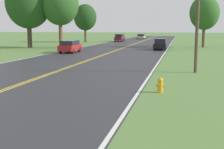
{
  "coord_description": "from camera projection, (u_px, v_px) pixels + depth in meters",
  "views": [
    {
      "loc": [
        9.08,
        -0.4,
        3.29
      ],
      "look_at": [
        6.01,
        13.45,
        1.14
      ],
      "focal_mm": 50.0,
      "sensor_mm": 36.0,
      "label": 1
    }
  ],
  "objects": [
    {
      "name": "tree_behind_sign",
      "position": [
        204.0,
        13.0,
        50.92
      ],
      "size": [
        4.81,
        4.81,
        8.39
      ],
      "color": "brown",
      "rests_on": "ground"
    },
    {
      "name": "car_maroon_suv_mid_near",
      "position": [
        120.0,
        37.0,
        73.03
      ],
      "size": [
        1.83,
        4.52,
        1.73
      ],
      "rotation": [
        0.0,
        0.0,
        1.56
      ],
      "color": "black",
      "rests_on": "ground"
    },
    {
      "name": "utility_pole_midground",
      "position": [
        197.0,
        20.0,
        22.32
      ],
      "size": [
        1.8,
        0.24,
        7.35
      ],
      "color": "brown",
      "rests_on": "ground"
    },
    {
      "name": "car_champagne_sedan_mid_far",
      "position": [
        141.0,
        36.0,
        88.74
      ],
      "size": [
        2.13,
        4.22,
        1.4
      ],
      "rotation": [
        0.0,
        0.0,
        1.52
      ],
      "color": "black",
      "rests_on": "ground"
    },
    {
      "name": "tree_left_verge",
      "position": [
        28.0,
        3.0,
        49.53
      ],
      "size": [
        7.2,
        7.2,
        11.36
      ],
      "color": "#473828",
      "rests_on": "ground"
    },
    {
      "name": "tree_mid_treeline",
      "position": [
        85.0,
        17.0,
        68.85
      ],
      "size": [
        5.0,
        5.0,
        8.34
      ],
      "color": "brown",
      "rests_on": "ground"
    },
    {
      "name": "car_red_suv_nearest",
      "position": [
        70.0,
        46.0,
        40.66
      ],
      "size": [
        1.93,
        4.38,
        1.59
      ],
      "rotation": [
        0.0,
        0.0,
        1.59
      ],
      "color": "black",
      "rests_on": "ground"
    },
    {
      "name": "car_black_sedan_approaching",
      "position": [
        160.0,
        44.0,
        46.18
      ],
      "size": [
        1.86,
        4.78,
        1.64
      ],
      "rotation": [
        0.0,
        0.0,
        -1.56
      ],
      "color": "black",
      "rests_on": "ground"
    },
    {
      "name": "fire_hydrant",
      "position": [
        160.0,
        85.0,
        15.82
      ],
      "size": [
        0.44,
        0.28,
        0.77
      ],
      "color": "gold",
      "rests_on": "ground"
    },
    {
      "name": "tree_right_cluster",
      "position": [
        60.0,
        4.0,
        49.06
      ],
      "size": [
        5.89,
        5.89,
        10.36
      ],
      "color": "brown",
      "rests_on": "ground"
    }
  ]
}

